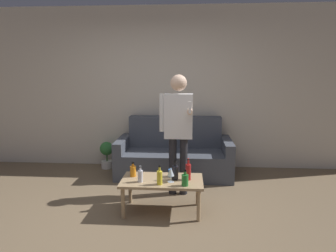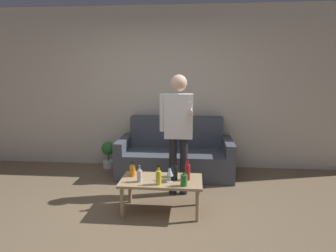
{
  "view_description": "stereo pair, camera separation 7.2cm",
  "coord_description": "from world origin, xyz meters",
  "views": [
    {
      "loc": [
        0.59,
        -2.79,
        1.62
      ],
      "look_at": [
        0.32,
        0.94,
        0.95
      ],
      "focal_mm": 32.0,
      "sensor_mm": 36.0,
      "label": 1
    },
    {
      "loc": [
        0.66,
        -2.78,
        1.62
      ],
      "look_at": [
        0.32,
        0.94,
        0.95
      ],
      "focal_mm": 32.0,
      "sensor_mm": 36.0,
      "label": 2
    }
  ],
  "objects": [
    {
      "name": "ground_plane",
      "position": [
        0.0,
        0.0,
        0.0
      ],
      "size": [
        16.0,
        16.0,
        0.0
      ],
      "primitive_type": "plane",
      "color": "#756047"
    },
    {
      "name": "wall_back",
      "position": [
        0.0,
        2.31,
        1.35
      ],
      "size": [
        8.0,
        0.06,
        2.7
      ],
      "color": "beige",
      "rests_on": "ground_plane"
    },
    {
      "name": "couch",
      "position": [
        0.36,
        1.87,
        0.31
      ],
      "size": [
        1.79,
        0.84,
        0.9
      ],
      "color": "#474C56",
      "rests_on": "ground_plane"
    },
    {
      "name": "coffee_table",
      "position": [
        0.28,
        0.51,
        0.35
      ],
      "size": [
        0.94,
        0.51,
        0.4
      ],
      "color": "tan",
      "rests_on": "ground_plane"
    },
    {
      "name": "bottle_orange",
      "position": [
        0.04,
        0.41,
        0.47
      ],
      "size": [
        0.06,
        0.06,
        0.19
      ],
      "color": "silver",
      "rests_on": "coffee_table"
    },
    {
      "name": "bottle_green",
      "position": [
        -0.07,
        0.59,
        0.46
      ],
      "size": [
        0.07,
        0.07,
        0.17
      ],
      "color": "orange",
      "rests_on": "coffee_table"
    },
    {
      "name": "bottle_dark",
      "position": [
        0.58,
        0.52,
        0.5
      ],
      "size": [
        0.06,
        0.06,
        0.25
      ],
      "color": "#B21E1E",
      "rests_on": "coffee_table"
    },
    {
      "name": "bottle_yellow",
      "position": [
        0.55,
        0.33,
        0.47
      ],
      "size": [
        0.08,
        0.08,
        0.18
      ],
      "color": "#23752D",
      "rests_on": "coffee_table"
    },
    {
      "name": "bottle_red",
      "position": [
        0.43,
        0.52,
        0.48
      ],
      "size": [
        0.08,
        0.08,
        0.22
      ],
      "color": "black",
      "rests_on": "coffee_table"
    },
    {
      "name": "bottle_clear",
      "position": [
        0.27,
        0.35,
        0.48
      ],
      "size": [
        0.06,
        0.06,
        0.21
      ],
      "color": "yellow",
      "rests_on": "coffee_table"
    },
    {
      "name": "wine_glass_near",
      "position": [
        0.39,
        0.44,
        0.51
      ],
      "size": [
        0.08,
        0.08,
        0.17
      ],
      "color": "silver",
      "rests_on": "coffee_table"
    },
    {
      "name": "cup_on_table",
      "position": [
        0.4,
        0.61,
        0.44
      ],
      "size": [
        0.09,
        0.09,
        0.09
      ],
      "color": "#3366B2",
      "rests_on": "coffee_table"
    },
    {
      "name": "person_standing_front",
      "position": [
        0.44,
        1.05,
        0.96
      ],
      "size": [
        0.43,
        0.4,
        1.6
      ],
      "color": "#232328",
      "rests_on": "ground_plane"
    },
    {
      "name": "potted_plant",
      "position": [
        -0.81,
        2.07,
        0.26
      ],
      "size": [
        0.23,
        0.23,
        0.46
      ],
      "color": "silver",
      "rests_on": "ground_plane"
    }
  ]
}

